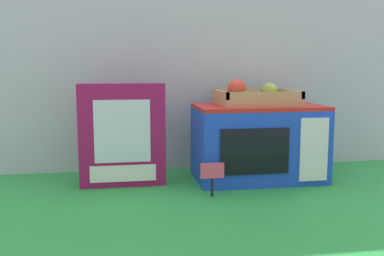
{
  "coord_description": "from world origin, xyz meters",
  "views": [
    {
      "loc": [
        -0.26,
        -1.37,
        0.38
      ],
      "look_at": [
        -0.02,
        0.02,
        0.18
      ],
      "focal_mm": 41.06,
      "sensor_mm": 36.0,
      "label": 1
    }
  ],
  "objects_px": {
    "food_groups_crate": "(255,97)",
    "cookie_set_box": "(122,135)",
    "toy_microwave": "(258,142)",
    "price_sign": "(212,174)"
  },
  "relations": [
    {
      "from": "food_groups_crate",
      "to": "cookie_set_box",
      "type": "height_order",
      "value": "food_groups_crate"
    },
    {
      "from": "price_sign",
      "to": "food_groups_crate",
      "type": "bearing_deg",
      "value": 47.29
    },
    {
      "from": "price_sign",
      "to": "toy_microwave",
      "type": "bearing_deg",
      "value": 41.76
    },
    {
      "from": "toy_microwave",
      "to": "food_groups_crate",
      "type": "bearing_deg",
      "value": 97.27
    },
    {
      "from": "toy_microwave",
      "to": "food_groups_crate",
      "type": "distance_m",
      "value": 0.15
    },
    {
      "from": "toy_microwave",
      "to": "cookie_set_box",
      "type": "height_order",
      "value": "cookie_set_box"
    },
    {
      "from": "cookie_set_box",
      "to": "price_sign",
      "type": "height_order",
      "value": "cookie_set_box"
    },
    {
      "from": "food_groups_crate",
      "to": "cookie_set_box",
      "type": "relative_size",
      "value": 0.8
    },
    {
      "from": "food_groups_crate",
      "to": "toy_microwave",
      "type": "bearing_deg",
      "value": -82.73
    },
    {
      "from": "toy_microwave",
      "to": "cookie_set_box",
      "type": "bearing_deg",
      "value": 179.84
    }
  ]
}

